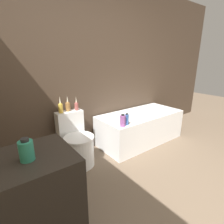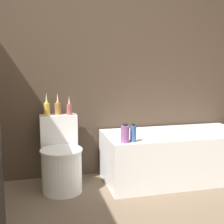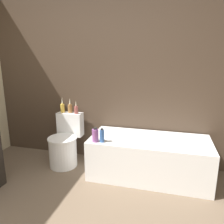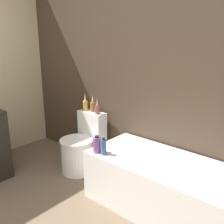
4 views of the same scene
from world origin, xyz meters
name	(u,v)px [view 1 (image 1 of 4)]	position (x,y,z in m)	size (l,w,h in m)	color
wall_back_tiled	(88,68)	(0.00, 2.04, 1.30)	(6.40, 0.06, 2.60)	#423326
bathtub	(140,127)	(0.79, 1.63, 0.26)	(1.52, 0.70, 0.52)	white
toilet	(77,144)	(-0.43, 1.66, 0.30)	(0.41, 0.56, 0.72)	white
vanity_counter	(23,214)	(-1.28, 0.74, 0.42)	(0.75, 0.51, 0.83)	black
soap_bottle_glass	(26,150)	(-1.20, 0.70, 0.90)	(0.09, 0.09, 0.15)	#267259
vase_gold	(61,107)	(-0.54, 1.87, 0.80)	(0.06, 0.06, 0.24)	gold
vase_silver	(68,106)	(-0.43, 1.89, 0.80)	(0.07, 0.07, 0.22)	olive
vase_bronze	(76,106)	(-0.31, 1.85, 0.79)	(0.06, 0.06, 0.20)	#994C47
shampoo_bottle_tall	(123,121)	(0.15, 1.36, 0.60)	(0.08, 0.08, 0.18)	#8C4C8C
shampoo_bottle_short	(127,119)	(0.23, 1.37, 0.60)	(0.06, 0.06, 0.17)	#335999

